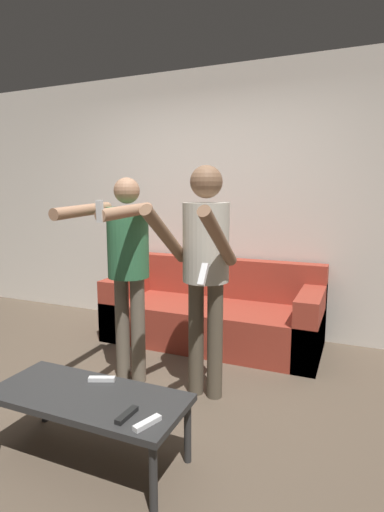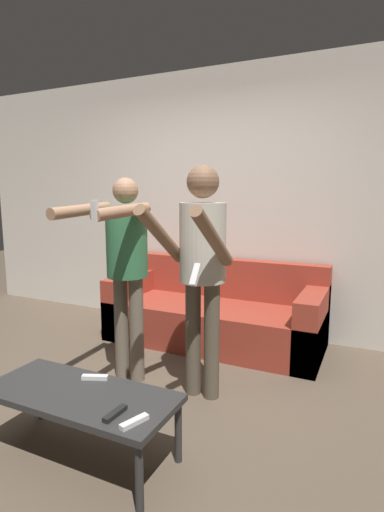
# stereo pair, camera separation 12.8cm
# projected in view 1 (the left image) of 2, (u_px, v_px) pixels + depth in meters

# --- Properties ---
(ground_plane) EXTENTS (14.00, 14.00, 0.00)m
(ground_plane) POSITION_uv_depth(u_px,v_px,m) (115.00, 408.00, 2.71)
(ground_plane) COLOR brown
(wall_back) EXTENTS (6.40, 0.06, 2.70)m
(wall_back) POSITION_uv_depth(u_px,v_px,m) (212.00, 202.00, 4.21)
(wall_back) COLOR silver
(wall_back) RESTS_ON ground_plane
(couch) EXTENTS (2.05, 0.83, 0.78)m
(couch) POSITION_uv_depth(u_px,v_px,m) (213.00, 315.00, 3.91)
(couch) COLOR #9E3828
(couch) RESTS_ON ground_plane
(person_standing_left) EXTENTS (0.43, 0.75, 1.56)m
(person_standing_left) POSITION_uv_depth(u_px,v_px,m) (127.00, 257.00, 2.96)
(person_standing_left) COLOR #6B6051
(person_standing_left) RESTS_ON ground_plane
(person_standing_right) EXTENTS (0.44, 0.71, 1.63)m
(person_standing_right) POSITION_uv_depth(u_px,v_px,m) (205.00, 257.00, 2.72)
(person_standing_right) COLOR brown
(person_standing_right) RESTS_ON ground_plane
(coffee_table) EXTENTS (1.08, 0.47, 0.38)m
(coffee_table) POSITION_uv_depth(u_px,v_px,m) (88.00, 401.00, 2.14)
(coffee_table) COLOR #2D2D2D
(coffee_table) RESTS_ON ground_plane
(remote_near) EXTENTS (0.09, 0.15, 0.02)m
(remote_near) POSITION_uv_depth(u_px,v_px,m) (147.00, 423.00, 1.85)
(remote_near) COLOR white
(remote_near) RESTS_ON coffee_table
(remote_mid) EXTENTS (0.04, 0.15, 0.02)m
(remote_mid) POSITION_uv_depth(u_px,v_px,m) (127.00, 415.00, 1.91)
(remote_mid) COLOR black
(remote_mid) RESTS_ON coffee_table
(remote_far) EXTENTS (0.15, 0.09, 0.02)m
(remote_far) POSITION_uv_depth(u_px,v_px,m) (102.00, 379.00, 2.28)
(remote_far) COLOR white
(remote_far) RESTS_ON coffee_table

